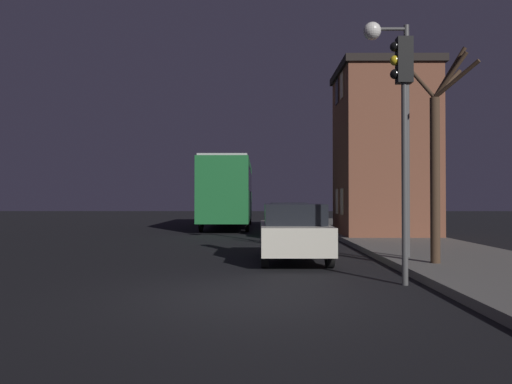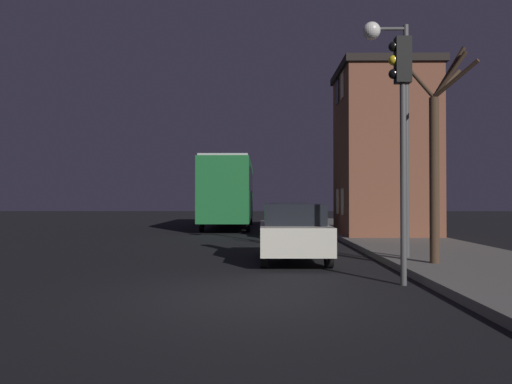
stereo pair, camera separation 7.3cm
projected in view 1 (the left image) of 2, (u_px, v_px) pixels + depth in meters
ground_plane at (249, 296)px, 8.63m from camera, size 120.00×120.00×0.00m
brick_building at (384, 150)px, 21.54m from camera, size 4.02×4.44×7.20m
streetlamp at (391, 88)px, 13.07m from camera, size 1.20×0.46×6.17m
traffic_light at (403, 109)px, 9.77m from camera, size 0.43×0.24×4.86m
bare_tree at (437, 160)px, 11.78m from camera, size 1.23×1.43×5.01m
bus at (228, 188)px, 29.15m from camera, size 2.58×11.02×3.89m
car_near_lane at (294, 232)px, 13.44m from camera, size 1.76×4.12×1.55m
car_mid_lane at (288, 218)px, 22.79m from camera, size 1.76×4.67×1.52m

